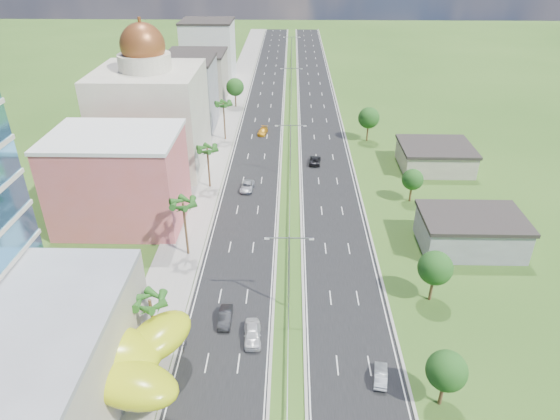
{
  "coord_description": "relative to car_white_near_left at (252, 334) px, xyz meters",
  "views": [
    {
      "loc": [
        0.05,
        -41.09,
        43.5
      ],
      "look_at": [
        -1.44,
        23.67,
        7.0
      ],
      "focal_mm": 32.0,
      "sensor_mm": 36.0,
      "label": 1
    }
  ],
  "objects": [
    {
      "name": "leafy_tree_lfar",
      "position": [
        -11.17,
        91.03,
        4.69
      ],
      "size": [
        4.9,
        4.9,
        8.05
      ],
      "color": "#47301C",
      "rests_on": "ground"
    },
    {
      "name": "palm_tree_e",
      "position": [
        -11.17,
        66.03,
        7.42
      ],
      "size": [
        3.6,
        3.6,
        9.4
      ],
      "color": "#47301C",
      "rests_on": "ground"
    },
    {
      "name": "domed_building",
      "position": [
        -23.67,
        51.03,
        10.47
      ],
      "size": [
        20.0,
        20.0,
        28.7
      ],
      "color": "#BCB09C",
      "rests_on": "ground"
    },
    {
      "name": "streetlight_median_c",
      "position": [
        4.33,
        46.03,
        5.86
      ],
      "size": [
        6.04,
        0.25,
        11.0
      ],
      "color": "gray",
      "rests_on": "ground"
    },
    {
      "name": "palm_tree_b",
      "position": [
        -11.17,
        -1.97,
        6.17
      ],
      "size": [
        3.6,
        3.6,
        8.1
      ],
      "color": "#47301C",
      "rests_on": "ground"
    },
    {
      "name": "car_white_near_left",
      "position": [
        0.0,
        0.0,
        0.0
      ],
      "size": [
        2.39,
        5.12,
        1.7
      ],
      "primitive_type": "imported",
      "rotation": [
        0.0,
        0.0,
        0.08
      ],
      "color": "silver",
      "rests_on": "road_left"
    },
    {
      "name": "car_yellow_far_left",
      "position": [
        -2.47,
        69.76,
        -0.16
      ],
      "size": [
        2.62,
        5.0,
        1.38
      ],
      "primitive_type": "imported",
      "rotation": [
        0.0,
        0.0,
        -0.15
      ],
      "color": "orange",
      "rests_on": "road_left"
    },
    {
      "name": "palm_tree_d",
      "position": [
        -11.17,
        41.03,
        6.65
      ],
      "size": [
        3.6,
        3.6,
        8.6
      ],
      "color": "#47301C",
      "rests_on": "ground"
    },
    {
      "name": "shed_near",
      "position": [
        32.33,
        21.03,
        1.61
      ],
      "size": [
        15.0,
        10.0,
        5.0
      ],
      "primitive_type": "cube",
      "color": "gray",
      "rests_on": "ground"
    },
    {
      "name": "shed_far",
      "position": [
        34.33,
        51.03,
        1.31
      ],
      "size": [
        14.0,
        12.0,
        4.4
      ],
      "primitive_type": "cube",
      "color": "gray",
      "rests_on": "ground"
    },
    {
      "name": "median_guardrail",
      "position": [
        4.33,
        68.02,
        -0.27
      ],
      "size": [
        0.1,
        216.06,
        0.76
      ],
      "color": "gray",
      "rests_on": "ground"
    },
    {
      "name": "lime_canopy",
      "position": [
        -15.67,
        -7.98,
        4.1
      ],
      "size": [
        18.0,
        15.0,
        7.4
      ],
      "color": "#ACB812",
      "rests_on": "ground"
    },
    {
      "name": "palm_tree_c",
      "position": [
        -11.17,
        18.03,
        7.61
      ],
      "size": [
        3.6,
        3.6,
        9.6
      ],
      "color": "#47301C",
      "rests_on": "ground"
    },
    {
      "name": "leafy_tree_rb",
      "position": [
        23.33,
        8.03,
        4.29
      ],
      "size": [
        4.55,
        4.55,
        7.47
      ],
      "color": "#47301C",
      "rests_on": "ground"
    },
    {
      "name": "car_silver_right",
      "position": [
        14.58,
        -5.91,
        -0.19
      ],
      "size": [
        2.03,
        4.16,
        1.31
      ],
      "primitive_type": "imported",
      "rotation": [
        0.0,
        0.0,
        2.97
      ],
      "color": "#A1A4A9",
      "rests_on": "road_right"
    },
    {
      "name": "leafy_tree_rc",
      "position": [
        26.33,
        36.03,
        3.49
      ],
      "size": [
        3.85,
        3.85,
        6.33
      ],
      "color": "#47301C",
      "rests_on": "ground"
    },
    {
      "name": "streetlight_median_b",
      "position": [
        4.33,
        6.03,
        5.86
      ],
      "size": [
        6.04,
        0.25,
        11.0
      ],
      "color": "gray",
      "rests_on": "ground"
    },
    {
      "name": "midrise_grey",
      "position": [
        -22.67,
        76.03,
        7.11
      ],
      "size": [
        16.0,
        15.0,
        16.0
      ],
      "primitive_type": "cube",
      "color": "gray",
      "rests_on": "ground"
    },
    {
      "name": "car_silver_mid_left",
      "position": [
        -3.85,
        39.84,
        -0.15
      ],
      "size": [
        2.7,
        5.19,
        1.4
      ],
      "primitive_type": "imported",
      "rotation": [
        0.0,
        0.0,
        -0.08
      ],
      "color": "#AAACB2",
      "rests_on": "road_left"
    },
    {
      "name": "car_dark_left",
      "position": [
        -3.65,
        3.01,
        -0.11
      ],
      "size": [
        1.6,
        4.49,
        1.47
      ],
      "primitive_type": "imported",
      "rotation": [
        0.0,
        0.0,
        0.01
      ],
      "color": "black",
      "rests_on": "road_left"
    },
    {
      "name": "pink_shophouse",
      "position": [
        -23.67,
        28.03,
        6.61
      ],
      "size": [
        20.0,
        15.0,
        15.0
      ],
      "primitive_type": "cube",
      "color": "#CA5A53",
      "rests_on": "ground"
    },
    {
      "name": "car_dark_far_right",
      "position": [
        9.57,
        52.56,
        -0.16
      ],
      "size": [
        2.78,
        5.19,
        1.39
      ],
      "primitive_type": "imported",
      "rotation": [
        0.0,
        0.0,
        3.04
      ],
      "color": "black",
      "rests_on": "road_right"
    },
    {
      "name": "road_right",
      "position": [
        11.83,
        86.03,
        -0.87
      ],
      "size": [
        11.0,
        260.0,
        0.04
      ],
      "primitive_type": "cube",
      "color": "black",
      "rests_on": "ground"
    },
    {
      "name": "ground",
      "position": [
        4.33,
        -3.97,
        -0.89
      ],
      "size": [
        500.0,
        500.0,
        0.0
      ],
      "primitive_type": "plane",
      "color": "#2D5119",
      "rests_on": "ground"
    },
    {
      "name": "streetlight_median_e",
      "position": [
        4.33,
        136.03,
        5.86
      ],
      "size": [
        6.04,
        0.25,
        11.0
      ],
      "color": "gray",
      "rests_on": "ground"
    },
    {
      "name": "motorcycle",
      "position": [
        -7.97,
        -1.68,
        -0.26
      ],
      "size": [
        0.66,
        1.88,
        1.18
      ],
      "primitive_type": "imported",
      "rotation": [
        0.0,
        0.0,
        -0.05
      ],
      "color": "black",
      "rests_on": "road_left"
    },
    {
      "name": "leafy_tree_ra",
      "position": [
        20.33,
        -8.97,
        3.89
      ],
      "size": [
        4.2,
        4.2,
        6.9
      ],
      "color": "#47301C",
      "rests_on": "ground"
    },
    {
      "name": "streetlight_median_d",
      "position": [
        4.33,
        91.03,
        5.86
      ],
      "size": [
        6.04,
        0.25,
        11.0
      ],
      "color": "gray",
      "rests_on": "ground"
    },
    {
      "name": "midrise_beige",
      "position": [
        -22.67,
        98.03,
        5.61
      ],
      "size": [
        16.0,
        15.0,
        13.0
      ],
      "primitive_type": "cube",
      "color": "gray",
      "rests_on": "ground"
    },
    {
      "name": "sidewalk_left",
      "position": [
        -12.67,
        86.03,
        -0.83
      ],
      "size": [
        7.0,
        260.0,
        0.12
      ],
      "primitive_type": "cube",
      "color": "gray",
      "rests_on": "ground"
    },
    {
      "name": "road_left",
      "position": [
        -3.17,
        86.03,
        -0.87
      ],
      "size": [
        11.0,
        260.0,
        0.04
      ],
      "primitive_type": "cube",
      "color": "black",
      "rests_on": "ground"
    },
    {
      "name": "leafy_tree_rd",
      "position": [
        22.33,
        66.03,
        4.69
      ],
      "size": [
        4.9,
        4.9,
        8.05
      ],
      "color": "#47301C",
      "rests_on": "ground"
    },
    {
      "name": "midrise_white",
      "position": [
        -22.67,
        121.03,
        8.11
      ],
      "size": [
        16.0,
        15.0,
        18.0
      ],
      "primitive_type": "cube",
      "color": "silver",
      "rests_on": "ground"
    }
  ]
}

